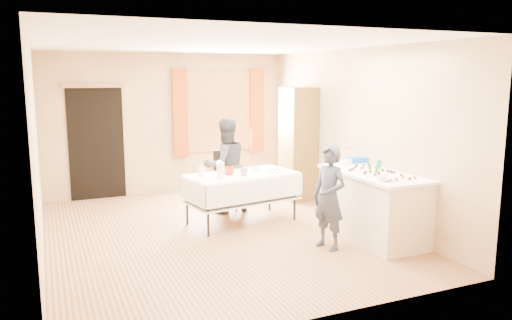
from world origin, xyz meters
name	(u,v)px	position (x,y,z in m)	size (l,w,h in m)	color
floor	(216,233)	(0.00, 0.00, -0.01)	(4.50, 5.50, 0.02)	#9E7047
ceiling	(214,43)	(0.00, 0.00, 2.61)	(4.50, 5.50, 0.02)	white
wall_back	(168,124)	(0.00, 2.76, 1.30)	(4.50, 0.02, 2.60)	tan
wall_front	(317,179)	(0.00, -2.76, 1.30)	(4.50, 0.02, 2.60)	tan
wall_left	(35,151)	(-2.26, 0.00, 1.30)	(0.02, 5.50, 2.60)	tan
wall_right	(354,134)	(2.26, 0.00, 1.30)	(0.02, 5.50, 2.60)	tan
window_frame	(219,112)	(1.00, 2.72, 1.50)	(1.32, 0.06, 1.52)	olive
window_pane	(219,112)	(1.00, 2.71, 1.50)	(1.20, 0.02, 1.40)	white
curtain_left	(180,113)	(0.22, 2.67, 1.50)	(0.28, 0.06, 1.65)	#A34115
curtain_right	(257,111)	(1.78, 2.67, 1.50)	(0.28, 0.06, 1.65)	#A34115
doorway	(96,143)	(-1.30, 2.73, 1.00)	(0.95, 0.04, 2.00)	black
door_lintel	(93,85)	(-1.30, 2.70, 2.02)	(1.05, 0.06, 0.08)	olive
cabinet	(298,144)	(1.99, 1.31, 0.99)	(0.50, 0.60, 1.99)	brown
counter	(373,205)	(1.89, -1.04, 0.45)	(0.78, 1.65, 0.91)	beige
party_table	(242,194)	(0.52, 0.33, 0.44)	(1.76, 1.10, 0.75)	black
chair	(226,192)	(0.57, 1.17, 0.29)	(0.50, 0.50, 0.95)	black
girl	(329,198)	(1.12, -1.17, 0.67)	(0.45, 0.56, 1.33)	#262D40
woman	(225,166)	(0.49, 0.97, 0.76)	(0.78, 0.63, 1.53)	black
soda_can	(379,165)	(2.10, -0.87, 0.97)	(0.07, 0.07, 0.12)	#049743
mixing_bowl	(385,179)	(1.68, -1.55, 0.94)	(0.22, 0.22, 0.05)	white
foam_block	(346,163)	(1.81, -0.48, 0.95)	(0.15, 0.10, 0.08)	white
blue_basket	(357,160)	(2.12, -0.31, 0.95)	(0.30, 0.20, 0.08)	blue
pitcher	(221,171)	(0.12, 0.13, 0.86)	(0.11, 0.11, 0.22)	silver
cup_red	(229,170)	(0.32, 0.33, 0.81)	(0.17, 0.17, 0.12)	#BC2A0A
cup_rainbow	(244,172)	(0.49, 0.15, 0.80)	(0.15, 0.15, 0.11)	red
small_bowl	(256,169)	(0.81, 0.46, 0.77)	(0.18, 0.18, 0.05)	white
pastry_tray	(274,171)	(1.02, 0.27, 0.76)	(0.28, 0.20, 0.02)	white
bottle	(202,170)	(-0.08, 0.40, 0.84)	(0.10, 0.10, 0.18)	white
cake_balls	(377,171)	(1.91, -1.07, 0.93)	(0.54, 1.09, 0.04)	#3F2314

